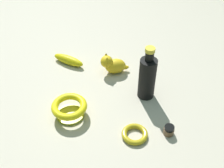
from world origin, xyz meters
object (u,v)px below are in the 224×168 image
at_px(bottle_tall, 147,77).
at_px(bowl, 69,108).
at_px(nail_polish_jar, 169,130).
at_px(cat_figurine, 113,64).
at_px(banana, 68,60).
at_px(bangle, 135,134).

distance_m(bottle_tall, bowl, 0.33).
bearing_deg(nail_polish_jar, bowl, 175.25).
bearing_deg(cat_figurine, banana, 172.11).
xyz_separation_m(bowl, banana, (-0.09, 0.32, -0.02)).
relative_size(bottle_tall, banana, 1.49).
bearing_deg(bottle_tall, nail_polish_jar, -62.76).
xyz_separation_m(bowl, bangle, (0.26, -0.06, -0.03)).
bearing_deg(banana, nail_polish_jar, 162.95).
relative_size(bowl, bangle, 1.42).
height_order(nail_polish_jar, banana, banana).
xyz_separation_m(nail_polish_jar, banana, (-0.47, 0.35, 0.00)).
xyz_separation_m(nail_polish_jar, bangle, (-0.12, -0.03, -0.01)).
relative_size(cat_figurine, bangle, 1.33).
height_order(banana, bangle, banana).
height_order(cat_figurine, nail_polish_jar, cat_figurine).
bearing_deg(bangle, bottle_tall, 84.05).
bearing_deg(nail_polish_jar, bangle, -165.54).
xyz_separation_m(bowl, cat_figurine, (0.12, 0.29, 0.00)).
distance_m(cat_figurine, banana, 0.22).
distance_m(nail_polish_jar, bangle, 0.12).
xyz_separation_m(bottle_tall, bowl, (-0.28, -0.16, -0.06)).
xyz_separation_m(cat_figurine, bangle, (0.13, -0.35, -0.03)).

